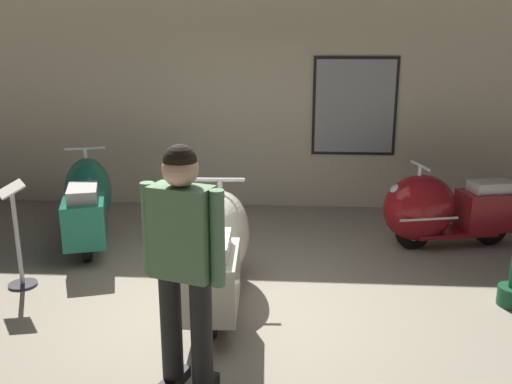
% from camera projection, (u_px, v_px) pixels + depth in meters
% --- Properties ---
extents(ground_plane, '(60.00, 60.00, 0.00)m').
position_uv_depth(ground_plane, '(243.00, 308.00, 5.11)').
color(ground_plane, gray).
extents(showroom_back_wall, '(18.00, 0.63, 3.39)m').
position_uv_depth(showroom_back_wall, '(274.00, 89.00, 7.85)').
color(showroom_back_wall, beige).
rests_on(showroom_back_wall, ground).
extents(scooter_0, '(1.02, 1.85, 1.09)m').
position_uv_depth(scooter_0, '(87.00, 200.00, 6.72)').
color(scooter_0, black).
rests_on(scooter_0, ground).
extents(scooter_1, '(0.62, 1.81, 1.09)m').
position_uv_depth(scooter_1, '(218.00, 248.00, 5.20)').
color(scooter_1, black).
rests_on(scooter_1, ground).
extents(scooter_2, '(1.72, 0.83, 1.01)m').
position_uv_depth(scooter_2, '(441.00, 210.00, 6.47)').
color(scooter_2, black).
rests_on(scooter_2, ground).
extents(visitor_0, '(0.57, 0.37, 1.76)m').
position_uv_depth(visitor_0, '(184.00, 255.00, 3.64)').
color(visitor_0, black).
rests_on(visitor_0, ground).
extents(info_stanchion, '(0.37, 0.39, 1.06)m').
position_uv_depth(info_stanchion, '(18.00, 244.00, 5.45)').
color(info_stanchion, '#333338').
rests_on(info_stanchion, ground).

